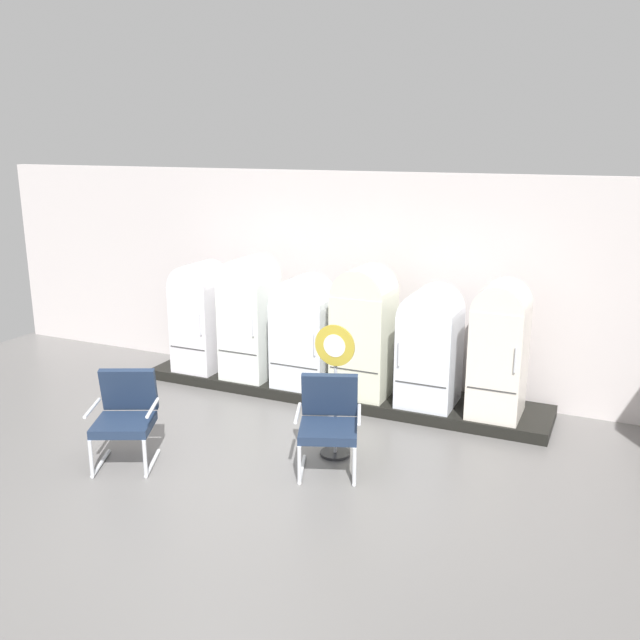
# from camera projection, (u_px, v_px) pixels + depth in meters

# --- Properties ---
(ground) EXTENTS (12.00, 10.00, 0.05)m
(ground) POSITION_uv_depth(u_px,v_px,m) (210.00, 508.00, 6.29)
(ground) COLOR slate
(back_wall) EXTENTS (11.76, 0.12, 2.84)m
(back_wall) POSITION_uv_depth(u_px,v_px,m) (358.00, 279.00, 9.14)
(back_wall) COLOR silver
(back_wall) RESTS_ON ground
(display_plinth) EXTENTS (5.33, 0.95, 0.14)m
(display_plinth) POSITION_uv_depth(u_px,v_px,m) (338.00, 391.00, 8.93)
(display_plinth) COLOR black
(display_plinth) RESTS_ON ground
(refrigerator_0) EXTENTS (0.59, 0.70, 1.49)m
(refrigerator_0) POSITION_uv_depth(u_px,v_px,m) (200.00, 313.00, 9.43)
(refrigerator_0) COLOR white
(refrigerator_0) RESTS_ON display_plinth
(refrigerator_1) EXTENTS (0.62, 0.70, 1.62)m
(refrigerator_1) POSITION_uv_depth(u_px,v_px,m) (250.00, 314.00, 9.10)
(refrigerator_1) COLOR white
(refrigerator_1) RESTS_ON display_plinth
(refrigerator_2) EXTENTS (0.71, 0.62, 1.44)m
(refrigerator_2) POSITION_uv_depth(u_px,v_px,m) (304.00, 329.00, 8.77)
(refrigerator_2) COLOR white
(refrigerator_2) RESTS_ON display_plinth
(refrigerator_3) EXTENTS (0.67, 0.68, 1.62)m
(refrigerator_3) POSITION_uv_depth(u_px,v_px,m) (364.00, 328.00, 8.45)
(refrigerator_3) COLOR silver
(refrigerator_3) RESTS_ON display_plinth
(refrigerator_4) EXTENTS (0.66, 0.72, 1.44)m
(refrigerator_4) POSITION_uv_depth(u_px,v_px,m) (430.00, 343.00, 8.16)
(refrigerator_4) COLOR white
(refrigerator_4) RESTS_ON display_plinth
(refrigerator_5) EXTENTS (0.59, 0.69, 1.57)m
(refrigerator_5) POSITION_uv_depth(u_px,v_px,m) (499.00, 345.00, 7.81)
(refrigerator_5) COLOR silver
(refrigerator_5) RESTS_ON display_plinth
(armchair_left) EXTENTS (0.80, 0.83, 0.96)m
(armchair_left) POSITION_uv_depth(u_px,v_px,m) (126.00, 413.00, 7.02)
(armchair_left) COLOR silver
(armchair_left) RESTS_ON ground
(armchair_right) EXTENTS (0.78, 0.81, 0.96)m
(armchair_right) POSITION_uv_depth(u_px,v_px,m) (329.00, 419.00, 6.88)
(armchair_right) COLOR silver
(armchair_right) RESTS_ON ground
(sign_stand) EXTENTS (0.43, 0.32, 1.43)m
(sign_stand) POSITION_uv_depth(u_px,v_px,m) (335.00, 395.00, 7.11)
(sign_stand) COLOR #2D2D30
(sign_stand) RESTS_ON ground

